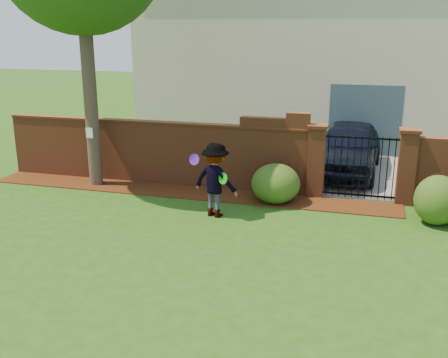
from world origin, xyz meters
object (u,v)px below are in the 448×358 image
(car, at_px, (347,150))
(frisbee_purple, at_px, (194,159))
(frisbee_green, at_px, (223,178))
(man, at_px, (214,180))

(car, height_order, frisbee_purple, car)
(car, xyz_separation_m, frisbee_green, (-2.50, -4.62, 0.21))
(car, xyz_separation_m, frisbee_purple, (-3.23, -4.43, 0.55))
(frisbee_purple, height_order, frisbee_green, frisbee_purple)
(frisbee_purple, xyz_separation_m, frisbee_green, (0.73, -0.19, -0.34))
(car, relative_size, man, 2.62)
(car, xyz_separation_m, man, (-2.75, -4.44, 0.09))
(car, distance_m, frisbee_green, 5.25)
(man, height_order, frisbee_purple, man)
(frisbee_purple, distance_m, frisbee_green, 0.83)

